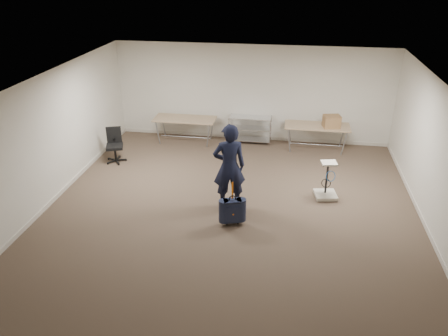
# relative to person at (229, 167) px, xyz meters

# --- Properties ---
(ground) EXTENTS (9.00, 9.00, 0.00)m
(ground) POSITION_rel_person_xyz_m (0.07, -0.44, -0.96)
(ground) COLOR #4C3D2E
(ground) RESTS_ON ground
(room_shell) EXTENTS (8.00, 9.00, 9.00)m
(room_shell) POSITION_rel_person_xyz_m (0.07, 0.94, -0.91)
(room_shell) COLOR beige
(room_shell) RESTS_ON ground
(folding_table_left) EXTENTS (1.80, 0.75, 0.73)m
(folding_table_left) POSITION_rel_person_xyz_m (-1.83, 3.51, -0.28)
(folding_table_left) COLOR #9F8461
(folding_table_left) RESTS_ON ground
(folding_table_right) EXTENTS (1.80, 0.75, 0.73)m
(folding_table_right) POSITION_rel_person_xyz_m (1.97, 3.51, -0.28)
(folding_table_right) COLOR #9F8461
(folding_table_right) RESTS_ON ground
(wire_shelf) EXTENTS (1.22, 0.47, 0.80)m
(wire_shelf) POSITION_rel_person_xyz_m (0.07, 3.76, -0.52)
(wire_shelf) COLOR silver
(wire_shelf) RESTS_ON ground
(person) EXTENTS (0.80, 0.64, 1.91)m
(person) POSITION_rel_person_xyz_m (0.00, 0.00, 0.00)
(person) COLOR black
(person) RESTS_ON ground
(suitcase) EXTENTS (0.40, 0.30, 0.98)m
(suitcase) POSITION_rel_person_xyz_m (0.18, -0.74, -0.62)
(suitcase) COLOR black
(suitcase) RESTS_ON ground
(office_chair) EXTENTS (0.56, 0.56, 0.92)m
(office_chair) POSITION_rel_person_xyz_m (-3.36, 1.87, -0.68)
(office_chair) COLOR black
(office_chair) RESTS_ON ground
(equipment_cart) EXTENTS (0.55, 0.55, 0.88)m
(equipment_cart) POSITION_rel_person_xyz_m (2.12, 0.73, -0.73)
(equipment_cart) COLOR beige
(equipment_cart) RESTS_ON ground
(cardboard_box) EXTENTS (0.51, 0.42, 0.33)m
(cardboard_box) POSITION_rel_person_xyz_m (2.34, 3.43, -0.06)
(cardboard_box) COLOR #956045
(cardboard_box) RESTS_ON folding_table_right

